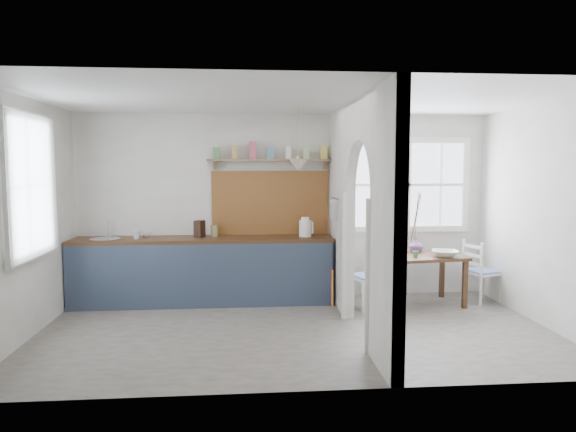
{
  "coord_description": "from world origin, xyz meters",
  "views": [
    {
      "loc": [
        -0.57,
        -5.66,
        1.85
      ],
      "look_at": [
        -0.06,
        0.37,
        1.27
      ],
      "focal_mm": 32.0,
      "sensor_mm": 36.0,
      "label": 1
    }
  ],
  "objects": [
    {
      "name": "floor",
      "position": [
        0.0,
        0.0,
        0.0
      ],
      "size": [
        5.8,
        3.2,
        0.01
      ],
      "primitive_type": "cube",
      "color": "gray",
      "rests_on": "ground"
    },
    {
      "name": "ceiling",
      "position": [
        0.0,
        0.0,
        2.6
      ],
      "size": [
        5.8,
        3.2,
        0.01
      ],
      "primitive_type": "cube",
      "color": "white",
      "rests_on": "walls"
    },
    {
      "name": "walls",
      "position": [
        0.0,
        0.0,
        1.3
      ],
      "size": [
        5.81,
        3.21,
        2.6
      ],
      "color": "white",
      "rests_on": "floor"
    },
    {
      "name": "partition",
      "position": [
        0.7,
        0.06,
        1.45
      ],
      "size": [
        0.12,
        3.2,
        2.6
      ],
      "color": "white",
      "rests_on": "floor"
    },
    {
      "name": "kitchen_window",
      "position": [
        -2.87,
        0.0,
        1.65
      ],
      "size": [
        0.1,
        1.16,
        1.5
      ],
      "primitive_type": null,
      "color": "white",
      "rests_on": "walls"
    },
    {
      "name": "nook_window",
      "position": [
        1.8,
        1.56,
        1.6
      ],
      "size": [
        1.76,
        0.1,
        1.3
      ],
      "primitive_type": null,
      "color": "white",
      "rests_on": "walls"
    },
    {
      "name": "counter",
      "position": [
        -1.13,
        1.33,
        0.46
      ],
      "size": [
        3.5,
        0.6,
        0.9
      ],
      "color": "#4E311C",
      "rests_on": "floor"
    },
    {
      "name": "sink",
      "position": [
        -2.43,
        1.3,
        0.89
      ],
      "size": [
        0.4,
        0.4,
        0.02
      ],
      "primitive_type": "cylinder",
      "color": "silver",
      "rests_on": "counter"
    },
    {
      "name": "backsplash",
      "position": [
        -0.2,
        1.58,
        1.35
      ],
      "size": [
        1.65,
        0.03,
        0.9
      ],
      "primitive_type": "cube",
      "color": "brown",
      "rests_on": "walls"
    },
    {
      "name": "shelf",
      "position": [
        -0.2,
        1.49,
        2.0
      ],
      "size": [
        1.75,
        0.2,
        0.21
      ],
      "color": "brown",
      "rests_on": "walls"
    },
    {
      "name": "pendant_lamp",
      "position": [
        0.15,
        1.15,
        1.88
      ],
      "size": [
        0.26,
        0.26,
        0.16
      ],
      "primitive_type": "cone",
      "color": "white",
      "rests_on": "ceiling"
    },
    {
      "name": "utensil_rail",
      "position": [
        0.61,
        0.9,
        1.45
      ],
      "size": [
        0.02,
        0.5,
        0.02
      ],
      "primitive_type": "cylinder",
      "rotation": [
        1.57,
        0.0,
        0.0
      ],
      "color": "silver",
      "rests_on": "partition"
    },
    {
      "name": "dining_table",
      "position": [
        1.79,
        0.97,
        0.34
      ],
      "size": [
        1.16,
        0.85,
        0.68
      ],
      "primitive_type": null,
      "rotation": [
        0.0,
        0.0,
        0.13
      ],
      "color": "#4E311C",
      "rests_on": "floor"
    },
    {
      "name": "chair_left",
      "position": [
        1.04,
        0.87,
        0.43
      ],
      "size": [
        0.5,
        0.5,
        0.86
      ],
      "primitive_type": null,
      "rotation": [
        0.0,
        0.0,
        -1.24
      ],
      "color": "silver",
      "rests_on": "floor"
    },
    {
      "name": "chair_right",
      "position": [
        2.69,
        1.05,
        0.43
      ],
      "size": [
        0.48,
        0.48,
        0.85
      ],
      "primitive_type": null,
      "rotation": [
        0.0,
        0.0,
        1.86
      ],
      "color": "silver",
      "rests_on": "floor"
    },
    {
      "name": "kettle",
      "position": [
        0.26,
        1.3,
        1.04
      ],
      "size": [
        0.27,
        0.23,
        0.27
      ],
      "primitive_type": null,
      "rotation": [
        0.0,
        0.0,
        -0.27
      ],
      "color": "white",
      "rests_on": "counter"
    },
    {
      "name": "mug_a",
      "position": [
        -2.01,
        1.25,
        0.95
      ],
      "size": [
        0.12,
        0.12,
        0.11
      ],
      "primitive_type": "imported",
      "rotation": [
        0.0,
        0.0,
        0.01
      ],
      "color": "silver",
      "rests_on": "counter"
    },
    {
      "name": "mug_b",
      "position": [
        -1.9,
        1.4,
        0.94
      ],
      "size": [
        0.14,
        0.14,
        0.09
      ],
      "primitive_type": "imported",
      "rotation": [
        0.0,
        0.0,
        -0.43
      ],
      "color": "white",
      "rests_on": "counter"
    },
    {
      "name": "knife_block",
      "position": [
        -1.18,
        1.35,
        1.02
      ],
      "size": [
        0.16,
        0.18,
        0.23
      ],
      "primitive_type": "cube",
      "rotation": [
        0.0,
        0.0,
        -0.42
      ],
      "color": "black",
      "rests_on": "counter"
    },
    {
      "name": "jar",
      "position": [
        -0.99,
        1.42,
        0.98
      ],
      "size": [
        0.13,
        0.13,
        0.16
      ],
      "primitive_type": "cylinder",
      "rotation": [
        0.0,
        0.0,
        -0.42
      ],
      "color": "#978F5A",
      "rests_on": "counter"
    },
    {
      "name": "towel_magenta",
      "position": [
        0.58,
        1.0,
        0.28
      ],
      "size": [
        0.02,
        0.03,
        0.49
      ],
      "primitive_type": "cube",
      "color": "#B0346D",
      "rests_on": "counter"
    },
    {
      "name": "towel_orange",
      "position": [
        0.58,
        0.92,
        0.25
      ],
      "size": [
        0.02,
        0.03,
        0.5
      ],
      "primitive_type": "cube",
      "color": "orange",
      "rests_on": "counter"
    },
    {
      "name": "bowl",
      "position": [
        2.07,
        0.83,
        0.72
      ],
      "size": [
        0.4,
        0.4,
        0.08
      ],
      "primitive_type": "imported",
      "rotation": [
        0.0,
        0.0,
        -0.22
      ],
      "color": "silver",
      "rests_on": "dining_table"
    },
    {
      "name": "table_cup",
      "position": [
        1.66,
        0.82,
        0.72
      ],
      "size": [
        0.1,
        0.1,
        0.08
      ],
      "primitive_type": "imported",
      "rotation": [
        0.0,
        0.0,
        0.12
      ],
      "color": "#4B8B53",
      "rests_on": "dining_table"
    },
    {
      "name": "plate",
      "position": [
        1.41,
        0.89,
        0.68
      ],
      "size": [
        0.22,
        0.22,
        0.02
      ],
      "primitive_type": "cylinder",
      "rotation": [
        0.0,
        0.0,
        0.1
      ],
      "color": "black",
      "rests_on": "dining_table"
    },
    {
      "name": "vase",
      "position": [
        1.79,
        1.19,
        0.77
      ],
      "size": [
        0.25,
        0.25,
        0.19
      ],
      "primitive_type": "imported",
      "rotation": [
        0.0,
        0.0,
        -0.41
      ],
      "color": "#603D6F",
      "rests_on": "dining_table"
    }
  ]
}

